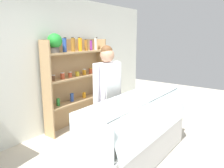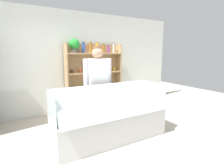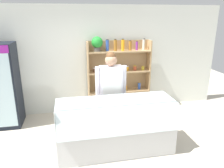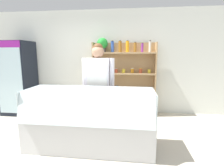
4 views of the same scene
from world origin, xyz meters
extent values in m
plane|color=beige|center=(0.00, 0.00, 0.00)|extent=(12.00, 12.00, 0.00)
cube|color=silver|center=(0.00, 2.14, 1.35)|extent=(6.80, 0.10, 2.70)
cube|color=tan|center=(0.62, 2.02, 0.93)|extent=(1.60, 0.02, 1.85)
cube|color=tan|center=(-0.16, 1.88, 0.93)|extent=(0.03, 0.28, 1.85)
cube|color=tan|center=(1.40, 1.88, 0.93)|extent=(0.03, 0.28, 1.85)
cube|color=tan|center=(0.62, 1.88, 0.56)|extent=(1.54, 0.28, 0.04)
cube|color=tan|center=(0.62, 1.88, 1.07)|extent=(1.54, 0.28, 0.04)
cube|color=tan|center=(0.62, 1.88, 1.59)|extent=(1.54, 0.28, 0.04)
cylinder|color=#4C4742|center=(0.07, 1.88, 1.66)|extent=(0.16, 0.16, 0.10)
sphere|color=#218D2D|center=(0.07, 1.88, 1.83)|extent=(0.27, 0.27, 0.27)
cylinder|color=#3356B2|center=(0.32, 1.90, 1.74)|extent=(0.08, 0.08, 0.27)
cylinder|color=black|center=(0.32, 1.88, 1.89)|extent=(0.05, 0.05, 0.02)
cylinder|color=#9E6623|center=(0.52, 1.87, 1.75)|extent=(0.08, 0.08, 0.27)
cylinder|color=black|center=(0.52, 1.88, 1.89)|extent=(0.05, 0.05, 0.02)
cylinder|color=orange|center=(0.70, 1.85, 1.74)|extent=(0.08, 0.08, 0.27)
cylinder|color=black|center=(0.70, 1.88, 1.89)|extent=(0.05, 0.05, 0.02)
cylinder|color=#9E6623|center=(0.89, 1.86, 1.73)|extent=(0.07, 0.07, 0.23)
cylinder|color=black|center=(0.89, 1.88, 1.85)|extent=(0.05, 0.05, 0.02)
cylinder|color=purple|center=(1.06, 1.87, 1.72)|extent=(0.06, 0.06, 0.21)
cylinder|color=black|center=(1.06, 1.88, 1.83)|extent=(0.04, 0.04, 0.02)
cylinder|color=silver|center=(1.25, 1.90, 1.74)|extent=(0.06, 0.06, 0.27)
cylinder|color=black|center=(1.25, 1.88, 1.88)|extent=(0.04, 0.04, 0.02)
cylinder|color=brown|center=(-0.01, 1.89, 1.14)|extent=(0.08, 0.08, 0.10)
cylinder|color=silver|center=(-0.01, 1.88, 1.19)|extent=(0.08, 0.08, 0.01)
cylinder|color=#BF4C2D|center=(0.21, 1.87, 1.15)|extent=(0.08, 0.08, 0.11)
cylinder|color=silver|center=(0.21, 1.88, 1.21)|extent=(0.09, 0.09, 0.01)
cylinder|color=#BF4C2D|center=(0.42, 1.88, 1.14)|extent=(0.08, 0.08, 0.10)
cylinder|color=silver|center=(0.42, 1.88, 1.20)|extent=(0.08, 0.08, 0.01)
cylinder|color=yellow|center=(0.61, 1.87, 1.14)|extent=(0.08, 0.08, 0.09)
cylinder|color=gold|center=(0.61, 1.88, 1.18)|extent=(0.08, 0.08, 0.01)
cylinder|color=orange|center=(0.83, 1.88, 1.15)|extent=(0.08, 0.08, 0.11)
cylinder|color=silver|center=(0.83, 1.88, 1.21)|extent=(0.08, 0.08, 0.01)
cylinder|color=#BF4C2D|center=(1.04, 1.88, 1.15)|extent=(0.08, 0.08, 0.11)
cylinder|color=gold|center=(1.04, 1.88, 1.21)|extent=(0.08, 0.08, 0.01)
cylinder|color=yellow|center=(1.25, 1.88, 1.14)|extent=(0.07, 0.07, 0.09)
cylinder|color=gold|center=(1.25, 1.88, 1.19)|extent=(0.07, 0.07, 0.01)
cube|color=#2D8C38|center=(0.07, 1.88, 0.65)|extent=(0.06, 0.04, 0.15)
cube|color=#3356B2|center=(0.44, 1.88, 0.66)|extent=(0.07, 0.05, 0.18)
cube|color=orange|center=(0.80, 1.88, 0.63)|extent=(0.06, 0.04, 0.12)
cube|color=#3356B2|center=(1.17, 1.88, 0.65)|extent=(0.06, 0.05, 0.16)
cube|color=silver|center=(0.15, 0.14, 0.28)|extent=(2.10, 0.71, 0.55)
cube|color=white|center=(0.15, 0.14, 0.57)|extent=(2.04, 0.65, 0.03)
cube|color=silver|center=(0.15, -0.20, 0.78)|extent=(2.06, 0.16, 0.47)
cube|color=silver|center=(0.15, 0.19, 1.00)|extent=(2.06, 0.55, 0.01)
cube|color=silver|center=(-0.89, 0.14, 0.78)|extent=(0.01, 0.67, 0.45)
cube|color=silver|center=(1.19, 0.14, 0.78)|extent=(0.01, 0.67, 0.45)
cube|color=tan|center=(-0.70, 0.23, 0.61)|extent=(0.17, 0.12, 0.04)
cube|color=white|center=(-0.70, 0.01, 0.61)|extent=(0.05, 0.03, 0.02)
cube|color=beige|center=(-0.41, 0.23, 0.61)|extent=(0.16, 0.11, 0.05)
cube|color=white|center=(-0.41, 0.01, 0.61)|extent=(0.05, 0.03, 0.02)
cube|color=tan|center=(-0.13, 0.23, 0.61)|extent=(0.16, 0.11, 0.05)
cube|color=white|center=(-0.13, 0.01, 0.61)|extent=(0.05, 0.03, 0.02)
cube|color=tan|center=(0.15, 0.23, 0.61)|extent=(0.16, 0.12, 0.05)
cube|color=white|center=(0.15, 0.01, 0.61)|extent=(0.05, 0.03, 0.02)
cube|color=tan|center=(0.44, 0.23, 0.61)|extent=(0.16, 0.12, 0.05)
cube|color=white|center=(0.44, 0.01, 0.61)|extent=(0.05, 0.03, 0.02)
cube|color=beige|center=(0.72, 0.23, 0.61)|extent=(0.17, 0.13, 0.05)
cube|color=white|center=(0.72, 0.01, 0.61)|extent=(0.05, 0.03, 0.02)
cube|color=tan|center=(1.00, 0.23, 0.61)|extent=(0.16, 0.12, 0.05)
cube|color=white|center=(1.00, 0.01, 0.61)|extent=(0.05, 0.03, 0.02)
cylinder|color=#C1706B|center=(-0.72, 0.03, 0.65)|extent=(0.18, 0.16, 0.14)
cylinder|color=#C1706B|center=(-0.50, 0.03, 0.66)|extent=(0.16, 0.17, 0.16)
cylinder|color=#C1706B|center=(-0.28, 0.03, 0.65)|extent=(0.19, 0.14, 0.13)
cylinder|color=white|center=(0.68, 0.05, 0.69)|extent=(0.07, 0.07, 0.22)
cylinder|color=white|center=(0.78, 0.05, 0.69)|extent=(0.07, 0.07, 0.22)
cylinder|color=#383D51|center=(0.09, 0.73, 0.41)|extent=(0.13, 0.13, 0.82)
cylinder|color=#383D51|center=(0.28, 0.73, 0.41)|extent=(0.13, 0.13, 0.82)
cube|color=white|center=(0.18, 0.73, 1.16)|extent=(0.44, 0.24, 0.68)
cube|color=white|center=(0.18, 0.61, 0.79)|extent=(0.37, 0.01, 1.26)
cylinder|color=white|center=(-0.09, 0.73, 1.19)|extent=(0.09, 0.09, 0.61)
cylinder|color=white|center=(0.45, 0.73, 1.19)|extent=(0.09, 0.09, 0.61)
sphere|color=tan|center=(0.18, 0.73, 1.61)|extent=(0.23, 0.23, 0.23)
sphere|color=brown|center=(0.18, 0.74, 1.67)|extent=(0.20, 0.20, 0.20)
camera|label=1|loc=(-2.58, -1.43, 1.90)|focal=35.00mm
camera|label=2|loc=(-1.36, -2.55, 1.60)|focal=28.00mm
camera|label=3|loc=(-0.62, -3.36, 2.44)|focal=35.00mm
camera|label=4|loc=(0.85, -2.56, 1.58)|focal=28.00mm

